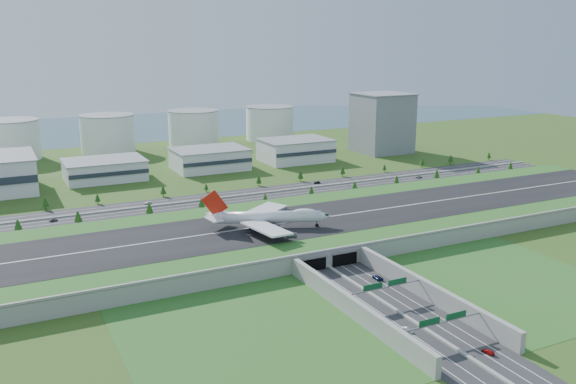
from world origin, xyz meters
name	(u,v)px	position (x,y,z in m)	size (l,w,h in m)	color
ground	(282,238)	(0.00, 0.00, 0.00)	(1200.00, 1200.00, 0.00)	#2B4D18
airfield_deck	(283,231)	(0.00, -0.09, 4.12)	(520.00, 100.00, 9.20)	gray
underpass_road	(391,300)	(0.00, -99.42, 3.43)	(38.80, 120.40, 8.00)	#28282B
sign_gantry_near	(385,288)	(0.00, -95.04, 6.95)	(38.70, 0.70, 9.80)	gray
sign_gantry_far	(443,323)	(0.00, -130.04, 6.95)	(38.70, 0.70, 9.80)	gray
north_expressway	(221,198)	(0.00, 95.00, 0.06)	(560.00, 36.00, 0.12)	#28282B
tree_row	(231,190)	(7.04, 94.60, 4.83)	(502.70, 48.65, 8.47)	#3D2819
hangar_mid_a	(104,170)	(-60.00, 190.00, 7.50)	(58.00, 42.00, 15.00)	silver
hangar_mid_b	(210,159)	(25.00, 190.00, 8.50)	(58.00, 42.00, 17.00)	silver
hangar_mid_c	(296,150)	(105.00, 190.00, 9.50)	(58.00, 42.00, 19.00)	silver
office_tower	(382,123)	(200.00, 195.00, 27.50)	(46.00, 46.00, 55.00)	slate
fuel_tank_a	(10,140)	(-120.00, 310.00, 17.50)	(50.00, 50.00, 35.00)	white
fuel_tank_b	(108,134)	(-35.00, 310.00, 17.50)	(50.00, 50.00, 35.00)	white
fuel_tank_c	(193,128)	(50.00, 310.00, 17.50)	(50.00, 50.00, 35.00)	white
fuel_tank_d	(270,123)	(135.00, 310.00, 17.50)	(50.00, 50.00, 35.00)	white
bay_water	(112,128)	(0.00, 480.00, 0.03)	(1200.00, 260.00, 0.06)	#345664
boeing_747	(268,217)	(-9.90, -3.16, 14.01)	(64.54, 59.72, 21.19)	silver
car_0	(357,305)	(-11.63, -92.71, 0.81)	(1.63, 4.05, 1.38)	#9C9DA1
car_1	(407,330)	(-6.81, -119.16, 0.88)	(1.60, 4.60, 1.52)	silver
car_2	(378,278)	(12.33, -72.23, 0.96)	(2.77, 6.01, 1.67)	#0C193E
car_3	(488,352)	(8.14, -144.40, 0.81)	(1.93, 4.74, 1.37)	#9D0E0E
car_4	(53,220)	(-107.99, 88.19, 0.95)	(1.95, 4.85, 1.65)	#525257
car_5	(317,182)	(79.28, 104.46, 0.94)	(1.74, 4.98, 1.64)	black
car_6	(419,177)	(160.07, 86.19, 0.95)	(2.76, 5.98, 1.66)	#ACADB1
car_7	(147,203)	(-48.58, 102.43, 0.89)	(2.15, 5.29, 1.54)	silver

